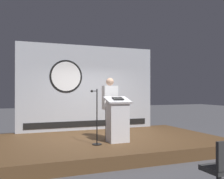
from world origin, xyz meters
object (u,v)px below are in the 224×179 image
podium (118,120)px  microphone_stand (96,125)px  speaker_person (110,108)px  audience_chair_right (223,165)px

podium → microphone_stand: size_ratio=0.86×
podium → speaker_person: 0.57m
microphone_stand → podium: bearing=8.1°
microphone_stand → audience_chair_right: (1.01, -3.18, -0.30)m
podium → audience_chair_right: size_ratio=1.34×
microphone_stand → audience_chair_right: 3.35m
microphone_stand → audience_chair_right: microphone_stand is taller
speaker_person → audience_chair_right: size_ratio=1.92×
audience_chair_right → speaker_person: bearing=96.5°
speaker_person → audience_chair_right: 3.83m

